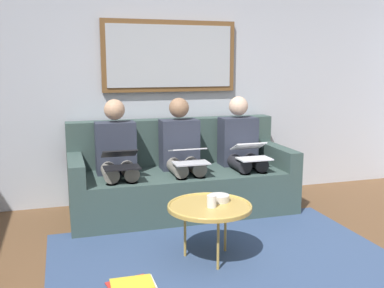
{
  "coord_description": "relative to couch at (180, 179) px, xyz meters",
  "views": [
    {
      "loc": [
        1.14,
        2.09,
        1.47
      ],
      "look_at": [
        0.0,
        -1.7,
        0.75
      ],
      "focal_mm": 41.24,
      "sensor_mm": 36.0,
      "label": 1
    }
  ],
  "objects": [
    {
      "name": "person_middle",
      "position": [
        0.0,
        0.07,
        0.3
      ],
      "size": [
        0.38,
        0.58,
        1.14
      ],
      "color": "#2D3342",
      "rests_on": "couch"
    },
    {
      "name": "area_rug",
      "position": [
        0.0,
        1.27,
        -0.31
      ],
      "size": [
        2.6,
        1.8,
        0.01
      ],
      "primitive_type": "cube",
      "color": "#33476B",
      "rests_on": "ground_plane"
    },
    {
      "name": "laptop_white",
      "position": [
        -0.64,
        0.31,
        0.31
      ],
      "size": [
        0.32,
        0.34,
        0.15
      ],
      "color": "white"
    },
    {
      "name": "couch",
      "position": [
        0.0,
        0.0,
        0.0
      ],
      "size": [
        2.2,
        0.9,
        0.9
      ],
      "color": "#384C47",
      "rests_on": "ground_plane"
    },
    {
      "name": "bowl",
      "position": [
        0.0,
        1.14,
        0.14
      ],
      "size": [
        0.16,
        0.16,
        0.05
      ],
      "primitive_type": "cylinder",
      "color": "beige",
      "rests_on": "coffee_table"
    },
    {
      "name": "person_right",
      "position": [
        0.64,
        0.07,
        0.3
      ],
      "size": [
        0.38,
        0.58,
        1.14
      ],
      "color": "#2D3342",
      "rests_on": "couch"
    },
    {
      "name": "coffee_table",
      "position": [
        0.1,
        1.22,
        0.1
      ],
      "size": [
        0.64,
        0.64,
        0.44
      ],
      "color": "tan",
      "rests_on": "ground_plane"
    },
    {
      "name": "magazine_stack",
      "position": [
        0.74,
        1.48,
        -0.29
      ],
      "size": [
        0.32,
        0.25,
        0.03
      ],
      "color": "red",
      "rests_on": "ground_plane"
    },
    {
      "name": "wall_rear",
      "position": [
        0.0,
        -0.48,
        0.99
      ],
      "size": [
        6.0,
        0.12,
        2.6
      ],
      "primitive_type": "cube",
      "color": "#B7BCC6",
      "rests_on": "ground_plane"
    },
    {
      "name": "cup",
      "position": [
        0.1,
        1.26,
        0.16
      ],
      "size": [
        0.07,
        0.07,
        0.09
      ],
      "primitive_type": "cylinder",
      "color": "silver",
      "rests_on": "coffee_table"
    },
    {
      "name": "person_left",
      "position": [
        -0.64,
        0.07,
        0.3
      ],
      "size": [
        0.38,
        0.58,
        1.14
      ],
      "color": "#2D3342",
      "rests_on": "couch"
    },
    {
      "name": "laptop_silver",
      "position": [
        0.0,
        0.32,
        0.31
      ],
      "size": [
        0.33,
        0.32,
        0.14
      ],
      "color": "silver"
    },
    {
      "name": "framed_mirror",
      "position": [
        0.0,
        -0.39,
        1.24
      ],
      "size": [
        1.44,
        0.05,
        0.74
      ],
      "color": "brown"
    },
    {
      "name": "laptop_black",
      "position": [
        0.64,
        0.31,
        0.31
      ],
      "size": [
        0.32,
        0.34,
        0.15
      ],
      "color": "black"
    }
  ]
}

